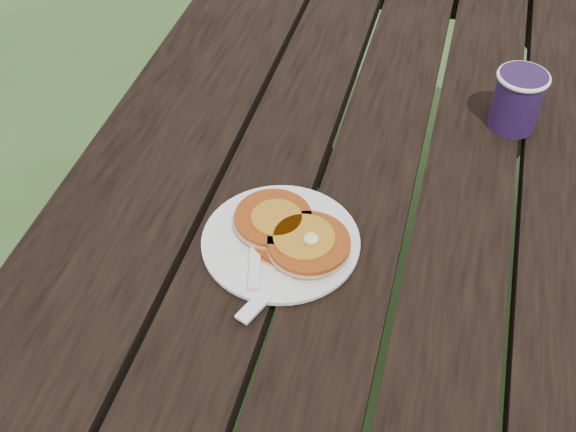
% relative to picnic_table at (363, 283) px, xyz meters
% --- Properties ---
extents(ground, '(60.00, 60.00, 0.00)m').
position_rel_picnic_table_xyz_m(ground, '(0.00, 0.00, -0.37)').
color(ground, '#334D21').
rests_on(ground, ground).
extents(picnic_table, '(1.36, 1.80, 0.75)m').
position_rel_picnic_table_xyz_m(picnic_table, '(0.00, 0.00, 0.00)').
color(picnic_table, black).
rests_on(picnic_table, ground).
extents(plate, '(0.28, 0.28, 0.01)m').
position_rel_picnic_table_xyz_m(plate, '(-0.10, -0.27, 0.39)').
color(plate, white).
rests_on(plate, picnic_table).
extents(pancake_stack, '(0.17, 0.15, 0.04)m').
position_rel_picnic_table_xyz_m(pancake_stack, '(-0.08, -0.27, 0.41)').
color(pancake_stack, '#A74412').
rests_on(pancake_stack, plate).
extents(knife, '(0.09, 0.17, 0.00)m').
position_rel_picnic_table_xyz_m(knife, '(-0.08, -0.34, 0.39)').
color(knife, white).
rests_on(knife, plate).
extents(fork, '(0.07, 0.16, 0.01)m').
position_rel_picnic_table_xyz_m(fork, '(-0.12, -0.32, 0.40)').
color(fork, white).
rests_on(fork, plate).
extents(coffee_cup, '(0.09, 0.09, 0.10)m').
position_rel_picnic_table_xyz_m(coffee_cup, '(0.21, 0.09, 0.44)').
color(coffee_cup, '#27143C').
rests_on(coffee_cup, picnic_table).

